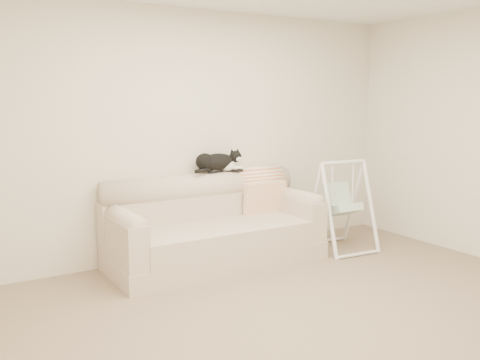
# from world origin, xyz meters

# --- Properties ---
(ground_plane) EXTENTS (5.00, 5.00, 0.00)m
(ground_plane) POSITION_xyz_m (0.00, 0.00, 0.00)
(ground_plane) COLOR #786A55
(ground_plane) RESTS_ON ground
(room_shell) EXTENTS (5.04, 4.04, 2.60)m
(room_shell) POSITION_xyz_m (0.00, 0.00, 1.53)
(room_shell) COLOR beige
(room_shell) RESTS_ON ground
(sofa) EXTENTS (2.20, 0.93, 0.90)m
(sofa) POSITION_xyz_m (-0.01, 1.62, 0.35)
(sofa) COLOR #C6AD9B
(sofa) RESTS_ON ground
(remote_a) EXTENTS (0.19, 0.09, 0.03)m
(remote_a) POSITION_xyz_m (0.16, 1.86, 0.91)
(remote_a) COLOR black
(remote_a) RESTS_ON sofa
(remote_b) EXTENTS (0.17, 0.12, 0.02)m
(remote_b) POSITION_xyz_m (0.39, 1.83, 0.91)
(remote_b) COLOR black
(remote_b) RESTS_ON sofa
(tuxedo_cat) EXTENTS (0.61, 0.25, 0.24)m
(tuxedo_cat) POSITION_xyz_m (0.19, 1.86, 1.01)
(tuxedo_cat) COLOR black
(tuxedo_cat) RESTS_ON sofa
(throw_blanket) EXTENTS (0.53, 0.38, 0.58)m
(throw_blanket) POSITION_xyz_m (0.70, 1.84, 0.72)
(throw_blanket) COLOR orange
(throw_blanket) RESTS_ON sofa
(baby_swing) EXTENTS (0.66, 0.70, 1.01)m
(baby_swing) POSITION_xyz_m (1.44, 1.28, 0.50)
(baby_swing) COLOR white
(baby_swing) RESTS_ON ground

